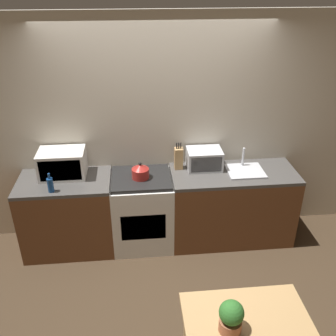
{
  "coord_description": "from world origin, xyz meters",
  "views": [
    {
      "loc": [
        -0.27,
        -3.01,
        2.95
      ],
      "look_at": [
        0.08,
        0.52,
        1.05
      ],
      "focal_mm": 40.0,
      "sensor_mm": 36.0,
      "label": 1
    }
  ],
  "objects_px": {
    "microwave": "(62,164)",
    "bottle": "(50,185)",
    "stove_range": "(142,211)",
    "toaster_oven": "(204,159)",
    "dining_table": "(249,336)",
    "kettle": "(140,171)"
  },
  "relations": [
    {
      "from": "kettle",
      "to": "toaster_oven",
      "type": "relative_size",
      "value": 0.49
    },
    {
      "from": "stove_range",
      "to": "toaster_oven",
      "type": "distance_m",
      "value": 0.94
    },
    {
      "from": "microwave",
      "to": "toaster_oven",
      "type": "xyz_separation_m",
      "value": [
        1.59,
        0.03,
        -0.04
      ]
    },
    {
      "from": "stove_range",
      "to": "kettle",
      "type": "xyz_separation_m",
      "value": [
        -0.01,
        -0.02,
        0.53
      ]
    },
    {
      "from": "toaster_oven",
      "to": "kettle",
      "type": "bearing_deg",
      "value": -167.92
    },
    {
      "from": "kettle",
      "to": "stove_range",
      "type": "bearing_deg",
      "value": 70.52
    },
    {
      "from": "stove_range",
      "to": "dining_table",
      "type": "xyz_separation_m",
      "value": [
        0.69,
        -1.91,
        0.18
      ]
    },
    {
      "from": "stove_range",
      "to": "microwave",
      "type": "xyz_separation_m",
      "value": [
        -0.86,
        0.12,
        0.6
      ]
    },
    {
      "from": "kettle",
      "to": "bottle",
      "type": "xyz_separation_m",
      "value": [
        -0.93,
        -0.2,
        0.0
      ]
    },
    {
      "from": "kettle",
      "to": "microwave",
      "type": "bearing_deg",
      "value": 171.19
    },
    {
      "from": "microwave",
      "to": "toaster_oven",
      "type": "height_order",
      "value": "microwave"
    },
    {
      "from": "toaster_oven",
      "to": "dining_table",
      "type": "distance_m",
      "value": 2.09
    },
    {
      "from": "microwave",
      "to": "bottle",
      "type": "relative_size",
      "value": 2.34
    },
    {
      "from": "kettle",
      "to": "bottle",
      "type": "distance_m",
      "value": 0.95
    },
    {
      "from": "bottle",
      "to": "toaster_oven",
      "type": "distance_m",
      "value": 1.71
    },
    {
      "from": "stove_range",
      "to": "microwave",
      "type": "relative_size",
      "value": 1.8
    },
    {
      "from": "microwave",
      "to": "stove_range",
      "type": "bearing_deg",
      "value": -7.67
    },
    {
      "from": "stove_range",
      "to": "dining_table",
      "type": "distance_m",
      "value": 2.04
    },
    {
      "from": "toaster_oven",
      "to": "dining_table",
      "type": "bearing_deg",
      "value": -91.15
    },
    {
      "from": "stove_range",
      "to": "microwave",
      "type": "distance_m",
      "value": 1.06
    },
    {
      "from": "bottle",
      "to": "dining_table",
      "type": "xyz_separation_m",
      "value": [
        1.63,
        -1.7,
        -0.35
      ]
    },
    {
      "from": "microwave",
      "to": "toaster_oven",
      "type": "bearing_deg",
      "value": 0.95
    }
  ]
}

